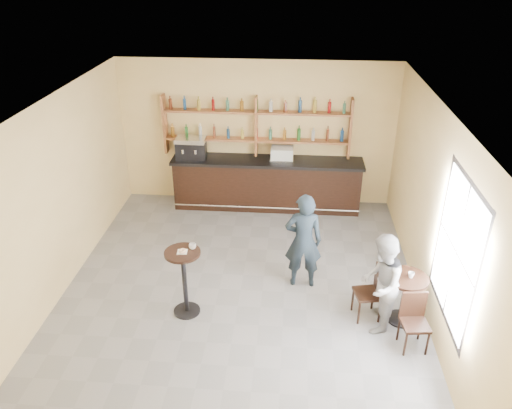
# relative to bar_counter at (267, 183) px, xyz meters

# --- Properties ---
(floor) EXTENTS (7.00, 7.00, 0.00)m
(floor) POSITION_rel_bar_counter_xyz_m (-0.25, -3.15, -0.56)
(floor) COLOR slate
(floor) RESTS_ON ground
(ceiling) EXTENTS (7.00, 7.00, 0.00)m
(ceiling) POSITION_rel_bar_counter_xyz_m (-0.25, -3.15, 2.64)
(ceiling) COLOR white
(ceiling) RESTS_ON wall_back
(wall_back) EXTENTS (7.00, 0.00, 7.00)m
(wall_back) POSITION_rel_bar_counter_xyz_m (-0.25, 0.35, 1.04)
(wall_back) COLOR #F4D28A
(wall_back) RESTS_ON floor
(wall_front) EXTENTS (7.00, 0.00, 7.00)m
(wall_front) POSITION_rel_bar_counter_xyz_m (-0.25, -6.65, 1.04)
(wall_front) COLOR #F4D28A
(wall_front) RESTS_ON floor
(wall_left) EXTENTS (0.00, 7.00, 7.00)m
(wall_left) POSITION_rel_bar_counter_xyz_m (-3.25, -3.15, 1.04)
(wall_left) COLOR #F4D28A
(wall_left) RESTS_ON floor
(wall_right) EXTENTS (0.00, 7.00, 7.00)m
(wall_right) POSITION_rel_bar_counter_xyz_m (2.75, -3.15, 1.04)
(wall_right) COLOR #F4D28A
(wall_right) RESTS_ON floor
(window_pane) EXTENTS (0.00, 2.00, 2.00)m
(window_pane) POSITION_rel_bar_counter_xyz_m (2.74, -4.35, 1.14)
(window_pane) COLOR white
(window_pane) RESTS_ON wall_right
(window_frame) EXTENTS (0.04, 1.70, 2.10)m
(window_frame) POSITION_rel_bar_counter_xyz_m (2.73, -4.35, 1.14)
(window_frame) COLOR black
(window_frame) RESTS_ON wall_right
(shelf_unit) EXTENTS (4.00, 0.26, 1.40)m
(shelf_unit) POSITION_rel_bar_counter_xyz_m (-0.25, 0.22, 1.25)
(shelf_unit) COLOR brown
(shelf_unit) RESTS_ON wall_back
(liquor_bottles) EXTENTS (3.68, 0.10, 1.00)m
(liquor_bottles) POSITION_rel_bar_counter_xyz_m (-0.25, 0.22, 1.42)
(liquor_bottles) COLOR #8C5919
(liquor_bottles) RESTS_ON shelf_unit
(bar_counter) EXTENTS (4.16, 0.81, 1.13)m
(bar_counter) POSITION_rel_bar_counter_xyz_m (0.00, 0.00, 0.00)
(bar_counter) COLOR black
(bar_counter) RESTS_ON floor
(espresso_machine) EXTENTS (0.67, 0.46, 0.46)m
(espresso_machine) POSITION_rel_bar_counter_xyz_m (-1.66, 0.00, 0.79)
(espresso_machine) COLOR black
(espresso_machine) RESTS_ON bar_counter
(pastry_case) EXTENTS (0.54, 0.46, 0.29)m
(pastry_case) POSITION_rel_bar_counter_xyz_m (0.32, 0.00, 0.71)
(pastry_case) COLOR silver
(pastry_case) RESTS_ON bar_counter
(pedestal_table) EXTENTS (0.56, 0.56, 1.14)m
(pedestal_table) POSITION_rel_bar_counter_xyz_m (-1.06, -3.79, 0.01)
(pedestal_table) COLOR black
(pedestal_table) RESTS_ON floor
(napkin) EXTENTS (0.16, 0.16, 0.00)m
(napkin) POSITION_rel_bar_counter_xyz_m (-1.06, -3.79, 0.58)
(napkin) COLOR white
(napkin) RESTS_ON pedestal_table
(donut) EXTENTS (0.15, 0.15, 0.04)m
(donut) POSITION_rel_bar_counter_xyz_m (-1.05, -3.80, 0.61)
(donut) COLOR #E39853
(donut) RESTS_ON napkin
(cup_pedestal) EXTENTS (0.12, 0.12, 0.09)m
(cup_pedestal) POSITION_rel_bar_counter_xyz_m (-0.92, -3.69, 0.62)
(cup_pedestal) COLOR white
(cup_pedestal) RESTS_ON pedestal_table
(man_main) EXTENTS (0.64, 0.43, 1.73)m
(man_main) POSITION_rel_bar_counter_xyz_m (0.78, -2.87, 0.30)
(man_main) COLOR black
(man_main) RESTS_ON floor
(cafe_table) EXTENTS (0.83, 0.83, 0.82)m
(cafe_table) POSITION_rel_bar_counter_xyz_m (2.35, -3.71, -0.15)
(cafe_table) COLOR black
(cafe_table) RESTS_ON floor
(cup_cafe) EXTENTS (0.11, 0.11, 0.09)m
(cup_cafe) POSITION_rel_bar_counter_xyz_m (2.40, -3.71, 0.30)
(cup_cafe) COLOR white
(cup_cafe) RESTS_ON cafe_table
(chair_west) EXTENTS (0.46, 0.46, 0.90)m
(chair_west) POSITION_rel_bar_counter_xyz_m (1.80, -3.66, -0.11)
(chair_west) COLOR black
(chair_west) RESTS_ON floor
(chair_south) EXTENTS (0.42, 0.42, 0.87)m
(chair_south) POSITION_rel_bar_counter_xyz_m (2.40, -4.31, -0.13)
(chair_south) COLOR black
(chair_south) RESTS_ON floor
(patron_second) EXTENTS (0.81, 0.92, 1.61)m
(patron_second) POSITION_rel_bar_counter_xyz_m (1.93, -3.88, 0.24)
(patron_second) COLOR #95959A
(patron_second) RESTS_ON floor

